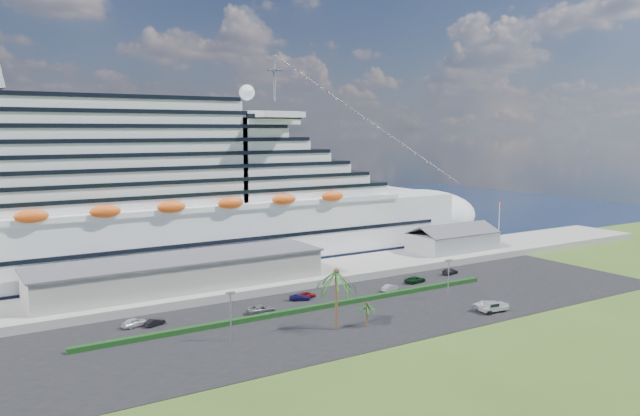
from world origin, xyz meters
TOP-DOWN VIEW (x-y plane):
  - ground at (0.00, 0.00)m, footprint 420.00×420.00m
  - asphalt_lot at (0.00, 11.00)m, footprint 140.00×38.00m
  - wharf at (0.00, 40.00)m, footprint 240.00×20.00m
  - water at (0.00, 130.00)m, footprint 420.00×160.00m
  - cruise_ship at (-21.53, 64.00)m, footprint 191.00×38.00m
  - terminal_building at (-25.00, 40.00)m, footprint 61.00×15.00m
  - port_shed at (52.00, 40.00)m, footprint 24.00×12.31m
  - flagpole at (70.04, 40.00)m, footprint 1.08×0.16m
  - hedge at (-8.00, 16.00)m, footprint 88.00×1.10m
  - lamp_post_left at (-28.00, 8.00)m, footprint 1.60×0.35m
  - lamp_post_right at (20.00, 8.00)m, footprint 1.60×0.35m
  - palm_tall at (-10.00, 4.00)m, footprint 8.82×8.82m
  - palm_short at (-4.50, 2.50)m, footprint 3.53×3.53m
  - parked_car_0 at (-39.36, 24.02)m, footprint 4.89×3.02m
  - parked_car_1 at (-36.19, 22.67)m, footprint 4.06×2.57m
  - parked_car_2 at (-16.64, 19.56)m, footprint 5.53×2.69m
  - parked_car_3 at (-6.08, 23.31)m, footprint 4.77×3.41m
  - parked_car_4 at (-4.10, 24.08)m, footprint 4.18×1.99m
  - parked_car_5 at (14.01, 19.40)m, footprint 4.63×2.62m
  - parked_car_6 at (23.55, 22.33)m, footprint 5.58×3.19m
  - parked_car_7 at (36.14, 24.31)m, footprint 5.28×3.08m
  - pickup_truck at (20.93, -3.30)m, footprint 5.98×2.70m
  - boat_trailer at (20.92, -1.48)m, footprint 6.29×4.22m

SIDE VIEW (x-z plane):
  - ground at x=0.00m, z-range 0.00..0.00m
  - water at x=0.00m, z-range 0.00..0.02m
  - asphalt_lot at x=0.00m, z-range 0.00..0.12m
  - hedge at x=-8.00m, z-range 0.12..1.02m
  - parked_car_1 at x=-36.19m, z-range 0.12..1.38m
  - parked_car_3 at x=-6.08m, z-range 0.12..1.40m
  - parked_car_4 at x=-4.10m, z-range 0.12..1.50m
  - parked_car_7 at x=36.14m, z-range 0.12..1.56m
  - parked_car_5 at x=14.01m, z-range 0.12..1.57m
  - parked_car_6 at x=23.55m, z-range 0.12..1.59m
  - parked_car_2 at x=-16.64m, z-range 0.12..1.63m
  - parked_car_0 at x=-39.36m, z-range 0.12..1.67m
  - wharf at x=0.00m, z-range 0.00..1.80m
  - pickup_truck at x=20.93m, z-range 0.22..2.27m
  - boat_trailer at x=20.92m, z-range 0.41..2.20m
  - palm_short at x=-4.50m, z-range 1.38..5.95m
  - port_shed at x=52.00m, z-range 0.71..8.08m
  - terminal_building at x=-25.00m, z-range 1.86..8.16m
  - lamp_post_left at x=-28.00m, z-range 1.21..9.48m
  - lamp_post_right at x=20.00m, z-range 1.21..9.48m
  - flagpole at x=70.04m, z-range 2.27..14.27m
  - palm_tall at x=-10.00m, z-range 3.64..14.77m
  - cruise_ship at x=-21.53m, z-range -10.31..43.69m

